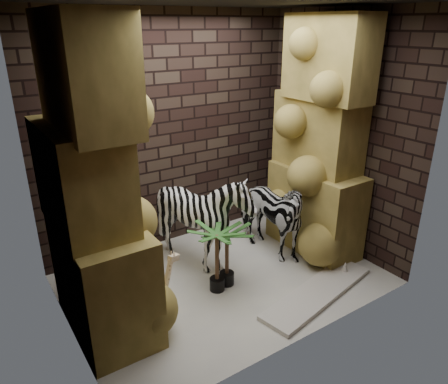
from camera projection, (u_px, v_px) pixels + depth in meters
floor at (225, 279)px, 4.96m from camera, size 3.50×3.50×0.00m
ceiling at (225, 1)px, 3.83m from camera, size 3.50×3.50×0.00m
wall_back at (170, 134)px, 5.36m from camera, size 3.50×0.00×3.50m
wall_front at (309, 196)px, 3.43m from camera, size 3.50×0.00×3.50m
wall_left at (51, 193)px, 3.49m from camera, size 0.00×3.00×3.00m
wall_right at (339, 135)px, 5.29m from camera, size 0.00×3.00×3.00m
rock_pillar_left at (92, 184)px, 3.67m from camera, size 0.68×1.30×3.00m
rock_pillar_right at (321, 139)px, 5.12m from camera, size 0.58×1.25×3.00m
zebra_right at (268, 209)px, 5.28m from camera, size 0.67×1.12×1.27m
zebra_left at (203, 225)px, 4.99m from camera, size 1.44×1.58×1.16m
giraffe_toy at (157, 293)px, 4.10m from camera, size 0.40×0.24×0.73m
palm_front at (227, 257)px, 4.73m from camera, size 0.36×0.36×0.73m
palm_back at (217, 259)px, 4.61m from camera, size 0.36×0.36×0.80m
surfboard at (318, 292)px, 4.67m from camera, size 1.68×0.71×0.05m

